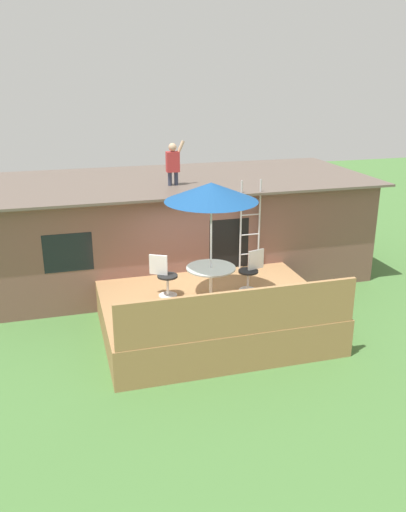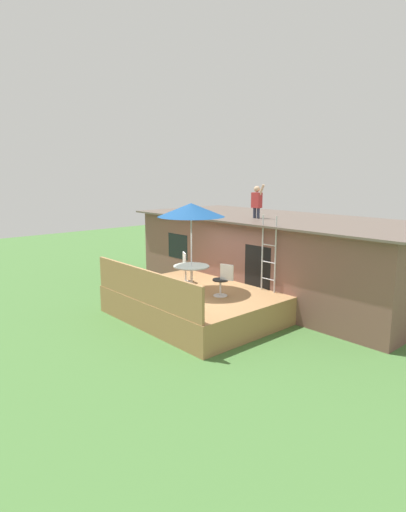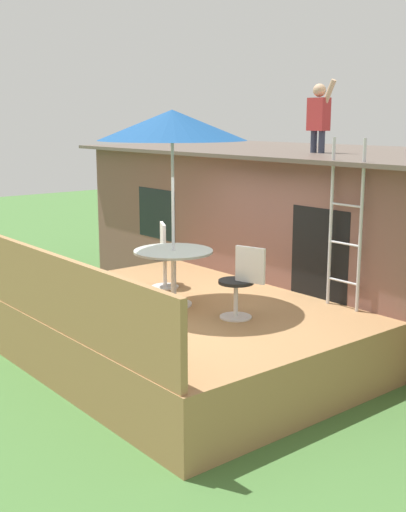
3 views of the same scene
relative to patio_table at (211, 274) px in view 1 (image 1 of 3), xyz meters
name	(u,v)px [view 1 (image 1 of 3)]	position (x,y,z in m)	size (l,w,h in m)	color
ground_plane	(212,330)	(0.07, 0.15, -1.39)	(40.00, 40.00, 0.00)	#477538
house	(175,227)	(0.07, 3.75, -0.03)	(10.50, 4.50, 2.71)	brown
deck	(212,313)	(0.07, 0.15, -0.99)	(4.73, 3.73, 0.80)	#A87A4C
deck_railing	(241,313)	(0.07, -1.67, -0.14)	(4.63, 0.08, 0.90)	#A87A4C
patio_table	(211,274)	(0.00, 0.00, 0.00)	(1.04, 1.04, 0.74)	silver
patio_umbrella	(211,192)	(0.00, 0.00, 1.76)	(1.90, 1.90, 2.54)	silver
step_ladder	(250,225)	(1.48, 1.65, 0.51)	(0.52, 0.04, 2.20)	silver
person_figure	(173,161)	(-0.12, 2.92, 1.93)	(0.47, 0.20, 1.11)	#33384C
patio_chair_left	(164,276)	(-0.90, 0.50, -0.13)	(0.58, 0.44, 0.92)	silver
patio_chair_right	(251,271)	(1.01, 0.28, -0.13)	(0.61, 0.44, 0.92)	silver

